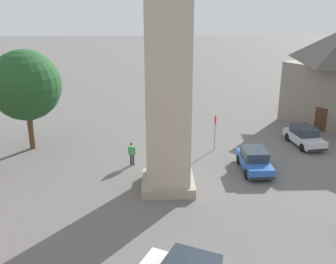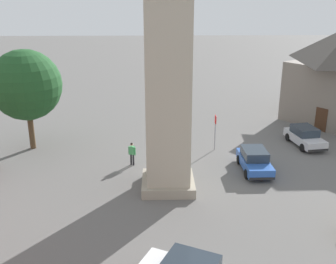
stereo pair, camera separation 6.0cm
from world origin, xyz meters
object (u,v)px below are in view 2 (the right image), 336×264
(car_silver_kerb, at_px, (254,160))
(car_black_far, at_px, (305,136))
(pedestrian, at_px, (132,152))
(road_sign, at_px, (215,127))
(tree, at_px, (26,85))

(car_silver_kerb, distance_m, car_black_far, 7.03)
(pedestrian, bearing_deg, car_silver_kerb, 82.01)
(car_silver_kerb, bearing_deg, road_sign, -150.73)
(tree, distance_m, road_sign, 14.72)
(pedestrian, relative_size, road_sign, 0.60)
(car_silver_kerb, height_order, pedestrian, pedestrian)
(road_sign, bearing_deg, car_black_far, 96.26)
(car_silver_kerb, relative_size, tree, 0.53)
(pedestrian, relative_size, tree, 0.22)
(car_black_far, relative_size, pedestrian, 2.57)
(car_black_far, xyz_separation_m, road_sign, (0.81, -7.39, 1.14))
(car_black_far, relative_size, road_sign, 1.55)
(tree, bearing_deg, road_sign, 86.77)
(car_silver_kerb, relative_size, road_sign, 1.48)
(car_silver_kerb, relative_size, car_black_far, 0.96)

